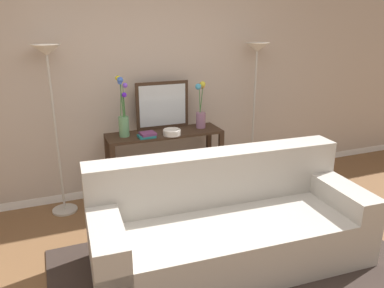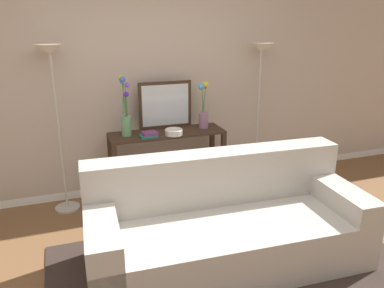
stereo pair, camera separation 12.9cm
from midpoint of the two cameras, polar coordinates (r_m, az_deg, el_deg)
name	(u,v)px [view 2 (the right image)]	position (r m, az deg, el deg)	size (l,w,h in m)	color
back_wall	(137,60)	(4.31, -7.38, 12.41)	(12.00, 0.15, 3.05)	white
area_rug	(232,269)	(3.30, 7.29, -18.17)	(2.91, 1.65, 0.01)	#332823
couch	(226,226)	(3.25, 6.26, -12.25)	(2.30, 1.03, 0.88)	#ADA89E
console_table	(167,152)	(4.22, -2.86, -1.26)	(1.27, 0.39, 0.78)	#382619
floor_lamp_left	(53,83)	(3.94, -19.32, 8.66)	(0.28, 0.28, 1.74)	#B7B2A8
floor_lamp_right	(260,75)	(4.55, 11.03, 10.21)	(0.28, 0.28, 1.70)	#B7B2A8
wall_mirror	(165,105)	(4.24, -3.17, 5.89)	(0.60, 0.02, 0.53)	#382619
vase_tall_flowers	(125,115)	(4.00, -9.09, 4.30)	(0.11, 0.12, 0.64)	#669E6B
vase_short_flowers	(204,110)	(4.27, 2.63, 5.09)	(0.13, 0.11, 0.52)	gray
fruit_bowl	(174,132)	(4.04, -1.84, 1.84)	(0.19, 0.19, 0.06)	silver
book_stack	(149,134)	(3.99, -5.60, 1.43)	(0.19, 0.15, 0.05)	#1E7075
book_row_under_console	(137,196)	(4.33, -7.49, -7.86)	(0.29, 0.16, 0.13)	silver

